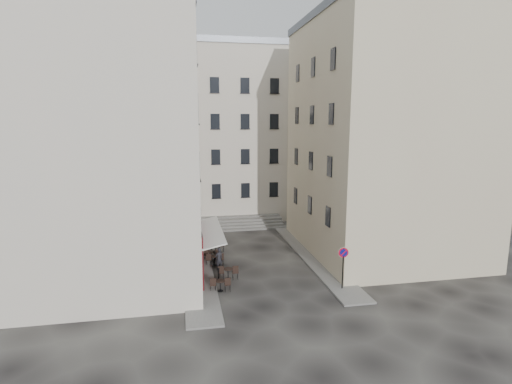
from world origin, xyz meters
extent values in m
plane|color=black|center=(0.00, 0.00, 0.00)|extent=(90.00, 90.00, 0.00)
cube|color=slate|center=(-4.50, 4.00, 0.06)|extent=(2.00, 22.00, 0.12)
cube|color=slate|center=(4.50, 3.00, 0.06)|extent=(2.00, 18.00, 0.12)
cube|color=beige|center=(-10.50, 3.00, 10.00)|extent=(12.00, 16.00, 20.00)
cube|color=beige|center=(10.50, 3.50, 9.00)|extent=(12.00, 14.00, 18.00)
cube|color=#51565D|center=(10.50, 3.50, 18.30)|extent=(12.20, 14.20, 0.60)
cube|color=beige|center=(-1.00, 19.00, 9.00)|extent=(18.00, 10.00, 18.00)
cube|color=#51565D|center=(-1.00, 19.00, 18.30)|extent=(18.20, 10.20, 0.60)
cube|color=#45090E|center=(-4.42, 1.00, 1.75)|extent=(0.25, 7.00, 3.50)
cube|color=black|center=(-4.38, 1.00, 1.40)|extent=(0.06, 3.85, 2.00)
cube|color=white|center=(-3.60, 1.00, 2.95)|extent=(1.58, 7.30, 0.41)
cube|color=#64625F|center=(0.00, 11.90, 0.10)|extent=(9.00, 1.80, 0.20)
cube|color=#64625F|center=(0.00, 12.35, 0.30)|extent=(9.00, 1.80, 0.20)
cube|color=#64625F|center=(0.00, 12.80, 0.50)|extent=(9.00, 1.80, 0.20)
cube|color=#64625F|center=(0.00, 13.25, 0.70)|extent=(9.00, 1.80, 0.20)
cylinder|color=black|center=(-3.25, -1.00, 0.45)|extent=(0.10, 0.10, 0.90)
sphere|color=black|center=(-3.25, -1.00, 0.92)|extent=(0.12, 0.12, 0.12)
cylinder|color=black|center=(-3.25, 2.50, 0.45)|extent=(0.10, 0.10, 0.90)
sphere|color=black|center=(-3.25, 2.50, 0.92)|extent=(0.12, 0.12, 0.12)
cylinder|color=black|center=(-3.25, 6.00, 0.45)|extent=(0.10, 0.10, 0.90)
sphere|color=black|center=(-3.25, 6.00, 0.92)|extent=(0.12, 0.12, 0.12)
cylinder|color=black|center=(4.30, -3.75, 1.37)|extent=(0.07, 0.07, 2.75)
cylinder|color=red|center=(4.30, -3.75, 2.47)|extent=(0.64, 0.10, 0.64)
cylinder|color=navy|center=(4.30, -3.78, 2.47)|extent=(0.46, 0.09, 0.46)
cube|color=red|center=(4.30, -3.80, 2.47)|extent=(0.37, 0.06, 0.37)
cylinder|color=black|center=(-3.30, -2.58, 0.07)|extent=(0.36, 0.36, 0.02)
cylinder|color=black|center=(-3.30, -2.58, 0.40)|extent=(0.05, 0.05, 0.71)
cylinder|color=black|center=(-3.30, -2.58, 0.73)|extent=(0.61, 0.61, 0.04)
cube|color=black|center=(-2.84, -2.58, 0.45)|extent=(0.38, 0.38, 0.91)
cube|color=black|center=(-3.75, -2.48, 0.45)|extent=(0.38, 0.38, 0.91)
cylinder|color=black|center=(-2.59, -0.75, 0.07)|extent=(0.38, 0.38, 0.02)
cylinder|color=black|center=(-2.59, -0.75, 0.43)|extent=(0.05, 0.05, 0.75)
cylinder|color=black|center=(-2.59, -0.75, 0.77)|extent=(0.64, 0.64, 0.04)
cube|color=black|center=(-2.11, -0.75, 0.48)|extent=(0.41, 0.41, 0.96)
cube|color=black|center=(-3.07, -0.64, 0.48)|extent=(0.41, 0.41, 0.96)
cylinder|color=black|center=(-3.23, 2.11, 0.07)|extent=(0.36, 0.36, 0.02)
cylinder|color=black|center=(-3.23, 2.11, 0.40)|extent=(0.05, 0.05, 0.71)
cylinder|color=black|center=(-3.23, 2.11, 0.73)|extent=(0.61, 0.61, 0.04)
cube|color=black|center=(-2.77, 2.11, 0.45)|extent=(0.38, 0.38, 0.91)
cube|color=black|center=(-3.68, 2.21, 0.45)|extent=(0.38, 0.38, 0.91)
cylinder|color=black|center=(-3.35, 3.31, 0.07)|extent=(0.34, 0.34, 0.02)
cylinder|color=black|center=(-3.35, 3.31, 0.38)|extent=(0.05, 0.05, 0.67)
cylinder|color=black|center=(-3.35, 3.31, 0.69)|extent=(0.57, 0.57, 0.04)
cube|color=black|center=(-2.93, 3.31, 0.43)|extent=(0.36, 0.36, 0.86)
cube|color=black|center=(-3.78, 3.40, 0.43)|extent=(0.36, 0.36, 0.86)
cylinder|color=black|center=(-2.90, 5.21, 0.07)|extent=(0.38, 0.38, 0.02)
cylinder|color=black|center=(-2.90, 5.21, 0.42)|extent=(0.05, 0.05, 0.74)
cylinder|color=black|center=(-2.90, 5.21, 0.76)|extent=(0.63, 0.63, 0.04)
cube|color=black|center=(-2.42, 5.21, 0.47)|extent=(0.40, 0.40, 0.95)
cube|color=black|center=(-3.37, 5.31, 0.47)|extent=(0.40, 0.40, 0.95)
imported|color=#222228|center=(-2.99, 1.36, 0.79)|extent=(0.68, 0.59, 1.58)
camera|label=1|loc=(-5.48, -26.07, 10.52)|focal=28.00mm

